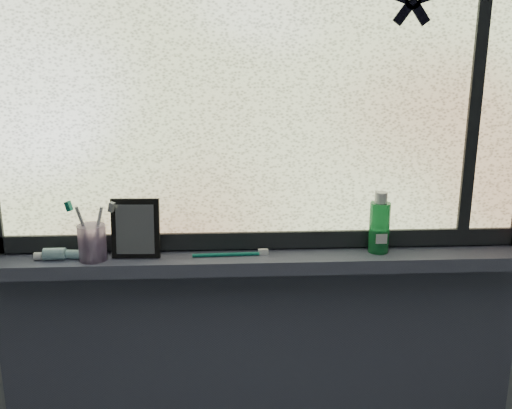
{
  "coord_description": "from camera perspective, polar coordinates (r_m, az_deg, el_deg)",
  "views": [
    {
      "loc": [
        -0.11,
        -0.32,
        1.6
      ],
      "look_at": [
        -0.03,
        1.05,
        1.22
      ],
      "focal_mm": 40.0,
      "sensor_mm": 36.0,
      "label": 1
    }
  ],
  "objects": [
    {
      "name": "wall_back",
      "position": [
        1.67,
        0.68,
        3.32
      ],
      "size": [
        3.0,
        0.01,
        2.5
      ],
      "primitive_type": "cube",
      "color": "#9EA3A8",
      "rests_on": "ground"
    },
    {
      "name": "frame_bottom",
      "position": [
        1.7,
        0.72,
        -3.49
      ],
      "size": [
        1.6,
        0.03,
        0.05
      ],
      "primitive_type": "cube",
      "color": "black",
      "rests_on": "windowsill"
    },
    {
      "name": "sill_apron",
      "position": [
        1.96,
        0.64,
        -19.1
      ],
      "size": [
        1.62,
        0.02,
        0.98
      ],
      "primitive_type": "cube",
      "color": "#4E5168",
      "rests_on": "floor"
    },
    {
      "name": "windowsill",
      "position": [
        1.67,
        0.82,
        -5.65
      ],
      "size": [
        1.62,
        0.14,
        0.04
      ],
      "primitive_type": "cube",
      "color": "#4E5168",
      "rests_on": "wall_back"
    },
    {
      "name": "mouthwash_bottle",
      "position": [
        1.69,
        12.25,
        -1.75
      ],
      "size": [
        0.07,
        0.07,
        0.15
      ],
      "primitive_type": "cylinder",
      "rotation": [
        0.0,
        0.0,
        -0.3
      ],
      "color": "green",
      "rests_on": "windowsill"
    },
    {
      "name": "window_pane",
      "position": [
        1.61,
        0.76,
        12.94
      ],
      "size": [
        1.5,
        0.01,
        1.0
      ],
      "primitive_type": "cube",
      "color": "silver",
      "rests_on": "wall_back"
    },
    {
      "name": "starfish_sticker",
      "position": [
        1.68,
        15.4,
        19.02
      ],
      "size": [
        0.15,
        0.02,
        0.15
      ],
      "primitive_type": null,
      "color": "black",
      "rests_on": "window_pane"
    },
    {
      "name": "toothpaste_tube",
      "position": [
        1.71,
        -18.84,
        -4.68
      ],
      "size": [
        0.19,
        0.05,
        0.03
      ],
      "primitive_type": null,
      "rotation": [
        0.0,
        0.0,
        -0.04
      ],
      "color": "white",
      "rests_on": "windowsill"
    },
    {
      "name": "vanity_mirror",
      "position": [
        1.65,
        -11.95,
        -2.34
      ],
      "size": [
        0.14,
        0.07,
        0.17
      ],
      "primitive_type": "cube",
      "rotation": [
        0.0,
        0.0,
        -0.04
      ],
      "color": "black",
      "rests_on": "windowsill"
    },
    {
      "name": "frame_mullion",
      "position": [
        1.75,
        21.23,
        12.13
      ],
      "size": [
        0.03,
        0.03,
        1.0
      ],
      "primitive_type": "cube",
      "color": "black",
      "rests_on": "wall_back"
    },
    {
      "name": "toothbrush_cup",
      "position": [
        1.67,
        -16.06,
        -3.68
      ],
      "size": [
        0.1,
        0.1,
        0.1
      ],
      "primitive_type": "cylinder",
      "rotation": [
        0.0,
        0.0,
        -0.26
      ],
      "color": "#CAA4D9",
      "rests_on": "windowsill"
    },
    {
      "name": "toothbrush_lying",
      "position": [
        1.65,
        -3.02,
        -4.93
      ],
      "size": [
        0.24,
        0.03,
        0.02
      ],
      "primitive_type": null,
      "rotation": [
        0.0,
        0.0,
        0.04
      ],
      "color": "#0D755F",
      "rests_on": "windowsill"
    }
  ]
}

